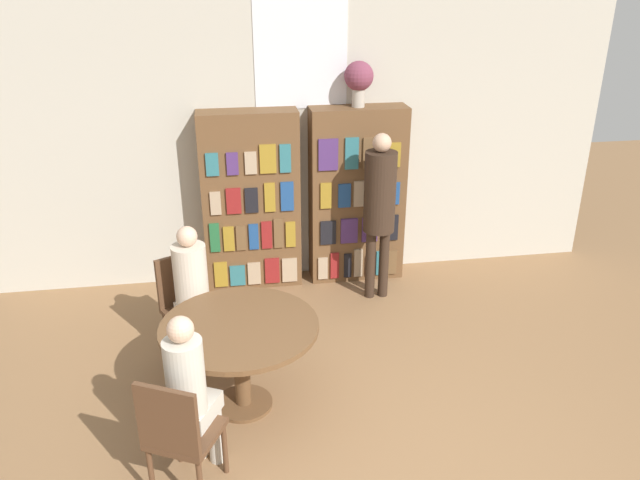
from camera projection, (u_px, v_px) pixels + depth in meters
wall_back at (301, 137)px, 6.30m from camera, size 6.40×0.07×3.00m
bookshelf_left at (251, 202)px, 6.29m from camera, size 0.97×0.34×1.83m
bookshelf_right at (357, 196)px, 6.45m from camera, size 0.97×0.34×1.83m
flower_vase at (359, 78)px, 5.97m from camera, size 0.28×0.28×0.44m
reading_table at (240, 339)px, 4.54m from camera, size 1.16×1.16×0.72m
chair_near_camera at (179, 432)px, 3.78m from camera, size 0.54×0.54×0.89m
chair_left_side at (186, 301)px, 5.26m from camera, size 0.54×0.54×0.89m
seated_reader_left at (194, 288)px, 5.05m from camera, size 0.39×0.41×1.22m
seated_reader_right at (191, 389)px, 3.87m from camera, size 0.36×0.39×1.22m
librarian_standing at (380, 200)px, 5.96m from camera, size 0.31×0.58×1.69m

